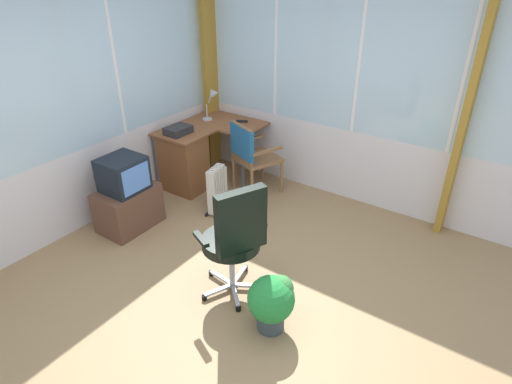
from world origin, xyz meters
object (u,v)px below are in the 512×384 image
Objects in this scene: desk_lamp at (213,99)px; paper_tray at (178,130)px; office_chair at (235,235)px; tv_on_stand at (127,197)px; potted_plant at (272,300)px; tv_remote at (242,121)px; desk at (187,158)px; wooden_armchair at (249,151)px; space_heater at (218,189)px.

paper_tray is at bearing 178.85° from desk_lamp.
paper_tray is 2.11m from office_chair.
potted_plant is (-0.35, -2.09, -0.08)m from tv_on_stand.
tv_remote is at bearing -8.76° from tv_on_stand.
desk is at bearing 54.12° from office_chair.
paper_tray reaches higher than desk.
potted_plant is at bearing -107.41° from office_chair.
desk_lamp is at bearing 43.51° from office_chair.
tv_on_stand is (-1.73, 0.27, -0.40)m from tv_remote.
tv_remote is 0.18× the size of tv_on_stand.
wooden_armchair is at bearing 40.21° from potted_plant.
paper_tray is (-0.77, 0.39, 0.03)m from tv_remote.
space_heater is (1.01, 1.04, -0.35)m from office_chair.
paper_tray reaches higher than tv_remote.
space_heater reaches higher than potted_plant.
office_chair is at bearing -125.88° from desk.
potted_plant is at bearing -167.41° from tv_remote.
desk is at bearing -16.09° from paper_tray.
tv_on_stand is 2.12m from potted_plant.
tv_remote is at bearing -26.72° from paper_tray.
potted_plant is at bearing -122.50° from desk.
desk is 1.30× the size of wooden_armchair.
space_heater is at bearing -108.92° from desk.
paper_tray reaches higher than potted_plant.
wooden_armchair reaches higher than tv_remote.
office_chair reaches higher than desk.
potted_plant is (-0.14, -0.46, -0.35)m from office_chair.
wooden_armchair is (0.34, -0.73, 0.17)m from desk.
desk reaches higher than space_heater.
tv_on_stand is at bearing 80.43° from potted_plant.
tv_remote is 0.54m from wooden_armchair.
desk_lamp is 0.36× the size of office_chair.
paper_tray is at bearing 118.91° from wooden_armchair.
desk_lamp is 0.44× the size of wooden_armchair.
paper_tray is (-0.66, 0.01, -0.22)m from desk_lamp.
office_chair is at bearing -123.83° from paper_tray.
desk_lamp is 2.55m from office_chair.
desk is 2.96× the size of desk_lamp.
potted_plant is (-1.39, -2.19, -0.12)m from desk.
tv_remote is 1.10m from space_heater.
potted_plant is (-2.09, -1.82, -0.48)m from tv_remote.
paper_tray is at bearing 7.06° from tv_on_stand.
tv_on_stand reaches higher than space_heater.
office_chair is (-1.83, -1.74, -0.39)m from desk_lamp.
office_chair reaches higher than space_heater.
tv_on_stand reaches higher than desk.
tv_remote is at bearing -73.39° from desk_lamp.
desk_lamp reaches higher than space_heater.
tv_remote reaches higher than desk.
space_heater is at bearing 45.65° from office_chair.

